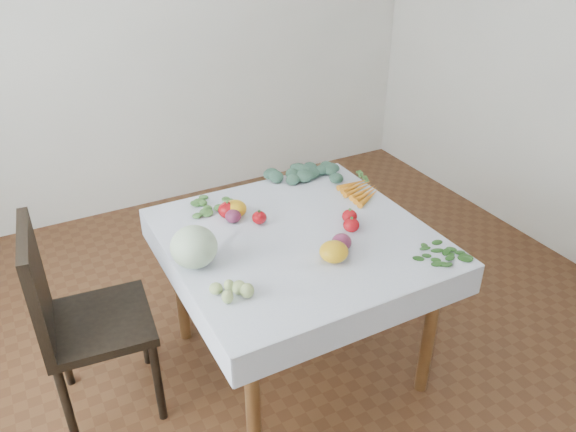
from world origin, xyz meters
name	(u,v)px	position (x,y,z in m)	size (l,w,h in m)	color
ground	(297,360)	(0.00, 0.00, 0.00)	(4.00, 4.00, 0.00)	#57331B
back_wall	(153,18)	(0.00, 2.00, 1.35)	(4.00, 0.04, 2.70)	white
table	(298,254)	(0.00, 0.00, 0.65)	(1.00, 1.00, 0.75)	brown
tablecloth	(298,236)	(0.00, 0.00, 0.75)	(1.12, 1.12, 0.01)	white
chair	(73,313)	(-0.97, 0.19, 0.56)	(0.48, 0.48, 0.97)	black
cabbage	(194,247)	(-0.48, 0.00, 0.84)	(0.19, 0.19, 0.17)	#B2C9A9
tomato_a	(228,210)	(-0.21, 0.29, 0.79)	(0.09, 0.09, 0.08)	#AC0B12
tomato_b	(351,225)	(0.23, -0.08, 0.79)	(0.07, 0.07, 0.06)	#AC0B12
tomato_c	(259,218)	(-0.11, 0.17, 0.79)	(0.07, 0.07, 0.06)	#AC0B12
tomato_d	(350,216)	(0.26, -0.01, 0.79)	(0.07, 0.07, 0.06)	#AC0B12
heirloom_back	(235,209)	(-0.18, 0.29, 0.80)	(0.11, 0.11, 0.08)	gold
heirloom_front	(334,252)	(0.03, -0.24, 0.80)	(0.12, 0.12, 0.08)	gold
onion_a	(233,216)	(-0.21, 0.24, 0.79)	(0.07, 0.07, 0.06)	#521736
onion_b	(342,242)	(0.11, -0.19, 0.79)	(0.08, 0.08, 0.07)	#521736
tomatillo_cluster	(235,290)	(-0.42, -0.26, 0.78)	(0.15, 0.10, 0.05)	#A1B066
carrot_bunch	(362,190)	(0.48, 0.20, 0.77)	(0.20, 0.24, 0.03)	orange
kale_bunch	(306,174)	(0.31, 0.48, 0.78)	(0.36, 0.33, 0.05)	#3D634C
basil_bunch	(439,254)	(0.44, -0.42, 0.76)	(0.24, 0.18, 0.01)	#27541A
dill_bunch	(210,204)	(-0.25, 0.43, 0.77)	(0.23, 0.18, 0.02)	#4C7F3A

